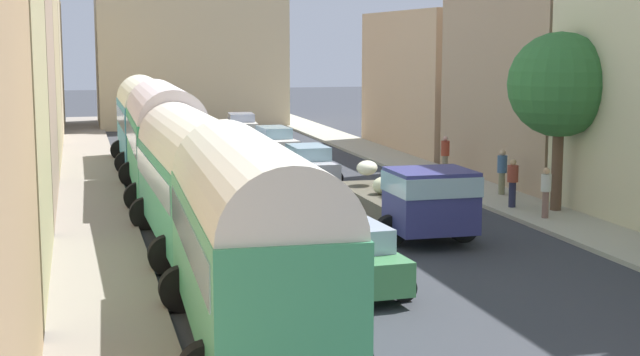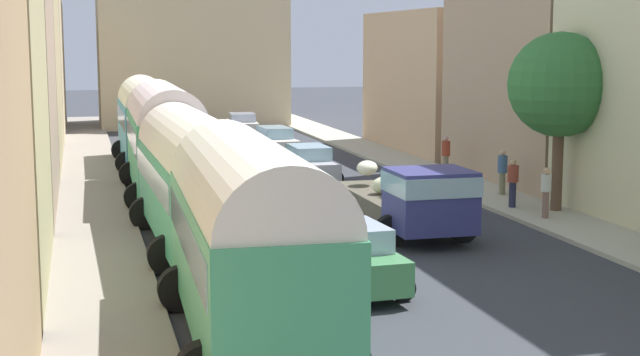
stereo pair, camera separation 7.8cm
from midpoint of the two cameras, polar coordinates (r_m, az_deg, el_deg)
ground_plane at (r=38.97m, az=-2.88°, el=-0.27°), size 154.00×154.00×0.00m
sidewalk_left at (r=38.19m, az=-13.60°, el=-0.57°), size 2.50×70.00×0.14m
sidewalk_right at (r=41.01m, az=7.09°, el=0.20°), size 2.50×70.00×0.14m
building_left_3 at (r=46.07m, az=-18.54°, el=8.46°), size 5.11×13.34×12.48m
building_left_4 at (r=60.92m, az=-17.74°, el=6.43°), size 5.18×14.89×8.42m
building_right_2 at (r=40.04m, az=13.85°, el=8.07°), size 5.92×10.00×11.56m
building_right_3 at (r=50.33m, az=6.85°, el=5.84°), size 4.07×11.62×7.36m
distant_church at (r=65.78m, az=-7.82°, el=9.15°), size 12.53×7.57×19.50m
parked_bus_0 at (r=17.89m, az=-4.18°, el=-3.30°), size 3.44×8.52×4.05m
parked_bus_1 at (r=26.69m, az=-7.64°, el=0.31°), size 3.34×9.60×3.87m
parked_bus_2 at (r=35.56m, az=-9.38°, el=2.64°), size 3.37×9.34×4.26m
parked_bus_3 at (r=44.50m, az=-10.43°, el=3.66°), size 3.22×8.10×4.14m
cargo_truck_0 at (r=28.38m, az=5.63°, el=-1.18°), size 3.17×7.36×2.21m
car_0 at (r=39.12m, az=-0.63°, el=0.89°), size 2.27×4.26×1.51m
car_1 at (r=46.93m, az=-2.72°, el=2.17°), size 2.26×4.38×1.57m
car_2 at (r=56.43m, az=-4.71°, el=3.18°), size 2.40×3.82×1.53m
car_3 at (r=22.02m, az=1.96°, el=-4.88°), size 2.40×3.81×1.61m
car_4 at (r=29.03m, az=-2.20°, el=-1.75°), size 2.23×4.18×1.48m
car_5 at (r=35.70m, az=-5.12°, el=0.18°), size 2.47×3.70×1.58m
car_6 at (r=52.96m, az=-8.24°, el=2.80°), size 2.28×3.75×1.58m
pedestrian_0 at (r=31.15m, az=13.63°, el=-0.77°), size 0.44×0.44×1.79m
pedestrian_1 at (r=35.59m, az=11.08°, el=0.45°), size 0.42×0.42×1.83m
pedestrian_3 at (r=40.10m, az=7.71°, el=1.42°), size 0.51×0.51×1.84m
pedestrian_4 at (r=32.93m, az=11.70°, el=-0.22°), size 0.53×0.53×1.81m
roadside_tree_2 at (r=32.36m, az=14.46°, el=5.47°), size 3.51×3.51×6.14m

